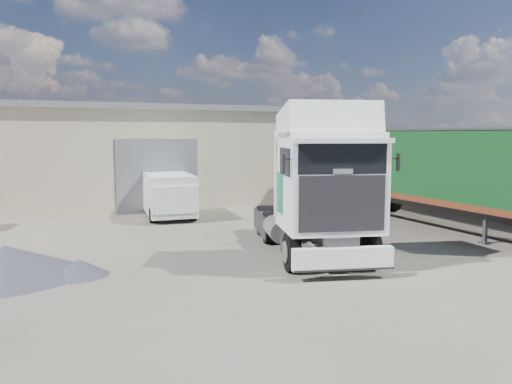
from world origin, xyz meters
name	(u,v)px	position (x,y,z in m)	size (l,w,h in m)	color
ground	(286,253)	(0.00, 0.00, 0.00)	(120.00, 120.00, 0.00)	#282621
warehouse	(64,155)	(-6.00, 16.00, 2.66)	(30.60, 12.60, 5.42)	#BDB191
brick_boundary_wall	(431,184)	(11.50, 6.00, 1.25)	(0.35, 26.00, 2.50)	brown
tractor_unit	(320,195)	(0.60, -1.10, 2.00)	(4.40, 7.46, 4.76)	black
box_trailer	(425,166)	(7.83, 2.43, 2.48)	(2.94, 12.29, 4.07)	#2D2D30
panel_van	(168,194)	(-1.84, 8.62, 1.04)	(2.42, 5.08, 2.01)	black
gravel_heap	(3,264)	(-8.25, 0.33, 0.42)	(5.80, 5.34, 0.90)	black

